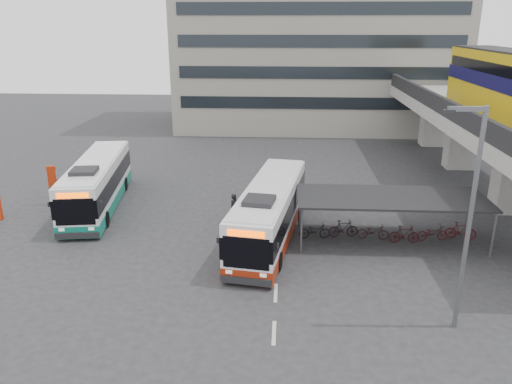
# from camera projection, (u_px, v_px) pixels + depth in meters

# --- Properties ---
(ground) EXTENTS (120.00, 120.00, 0.00)m
(ground) POSITION_uv_depth(u_px,v_px,m) (227.00, 261.00, 24.98)
(ground) COLOR #28282B
(ground) RESTS_ON ground
(viaduct) EXTENTS (8.00, 32.00, 9.68)m
(viaduct) POSITION_uv_depth(u_px,v_px,m) (509.00, 107.00, 31.70)
(viaduct) COLOR gray
(viaduct) RESTS_ON ground
(bike_shelter) EXTENTS (10.00, 4.00, 2.54)m
(bike_shelter) POSITION_uv_depth(u_px,v_px,m) (389.00, 216.00, 26.87)
(bike_shelter) COLOR #595B60
(bike_shelter) RESTS_ON ground
(office_block) EXTENTS (30.00, 15.00, 25.00)m
(office_block) POSITION_uv_depth(u_px,v_px,m) (317.00, 11.00, 54.63)
(office_block) COLOR gray
(office_block) RESTS_ON ground
(road_markings) EXTENTS (0.15, 7.60, 0.01)m
(road_markings) POSITION_uv_depth(u_px,v_px,m) (276.00, 293.00, 22.00)
(road_markings) COLOR beige
(road_markings) RESTS_ON ground
(bus_main) EXTENTS (4.13, 11.47, 3.32)m
(bus_main) POSITION_uv_depth(u_px,v_px,m) (270.00, 212.00, 27.07)
(bus_main) COLOR white
(bus_main) RESTS_ON ground
(bus_teal) EXTENTS (4.03, 11.46, 3.32)m
(bus_teal) POSITION_uv_depth(u_px,v_px,m) (97.00, 184.00, 31.92)
(bus_teal) COLOR white
(bus_teal) RESTS_ON ground
(pedestrian) EXTENTS (0.78, 0.78, 1.82)m
(pedestrian) POSITION_uv_depth(u_px,v_px,m) (235.00, 209.00, 29.38)
(pedestrian) COLOR black
(pedestrian) RESTS_ON ground
(lamp_post) EXTENTS (1.52, 0.26, 8.66)m
(lamp_post) POSITION_uv_depth(u_px,v_px,m) (468.00, 209.00, 17.98)
(lamp_post) COLOR #595B60
(lamp_post) RESTS_ON ground
(sign_totem_north) EXTENTS (0.57, 0.28, 2.64)m
(sign_totem_north) POSITION_uv_depth(u_px,v_px,m) (53.00, 185.00, 32.19)
(sign_totem_north) COLOR #AE280A
(sign_totem_north) RESTS_ON ground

